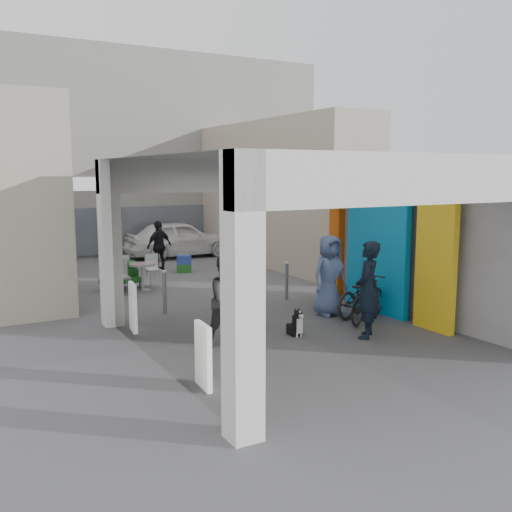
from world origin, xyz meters
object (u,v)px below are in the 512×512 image
bicycle_rear (368,299)px  border_collie (296,325)px  cafe_set (135,278)px  man_elderly (329,275)px  man_with_dog (367,290)px  produce_stand (121,279)px  man_crates (159,246)px  bicycle_front (363,294)px  man_back_turned (227,300)px  white_van (179,239)px

bicycle_rear → border_collie: bearing=67.6°
cafe_set → man_elderly: bearing=-59.0°
man_elderly → man_with_dog: bearing=-106.4°
produce_stand → man_crates: (1.96, 2.36, 0.54)m
bicycle_front → produce_stand: bearing=18.8°
cafe_set → bicycle_rear: bicycle_rear is taller
man_back_turned → man_elderly: man_elderly is taller
produce_stand → border_collie: bearing=-64.1°
border_collie → bicycle_front: size_ratio=0.30×
man_crates → white_van: bearing=-143.7°
cafe_set → bicycle_rear: size_ratio=0.87×
bicycle_rear → man_elderly: bearing=-3.5°
cafe_set → border_collie: (1.44, -6.05, -0.09)m
cafe_set → border_collie: size_ratio=2.61×
man_with_dog → white_van: (0.74, 11.94, -0.26)m
white_van → man_elderly: bearing=177.3°
border_collie → man_with_dog: size_ratio=0.30×
man_crates → bicycle_front: man_crates is taller
produce_stand → bicycle_rear: size_ratio=0.65×
produce_stand → man_elderly: man_elderly is taller
produce_stand → man_back_turned: bearing=-76.8°
man_crates → bicycle_rear: bearing=81.7°
border_collie → bicycle_front: (2.23, 0.67, 0.28)m
cafe_set → bicycle_front: (3.67, -5.38, 0.18)m
white_van → man_with_dog: bearing=175.7°
produce_stand → bicycle_front: (4.02, -5.56, 0.21)m
man_back_turned → man_elderly: size_ratio=0.92×
produce_stand → man_elderly: bearing=-47.2°
border_collie → cafe_set: bearing=104.4°
man_back_turned → white_van: bearing=63.6°
man_elderly → white_van: size_ratio=0.45×
produce_stand → man_back_turned: 6.09m
bicycle_front → bicycle_rear: bearing=133.9°
border_collie → bicycle_rear: bearing=5.7°
man_crates → bicycle_rear: (1.77, -8.43, -0.32)m
man_with_dog → man_elderly: 1.85m
man_back_turned → bicycle_rear: (3.39, -0.02, -0.34)m
man_crates → cafe_set: bearing=37.3°
border_collie → man_elderly: 2.01m
man_with_dog → bicycle_rear: (0.79, 0.92, -0.45)m
border_collie → white_van: white_van is taller
border_collie → man_elderly: man_elderly is taller
border_collie → man_crates: man_crates is taller
man_crates → white_van: man_crates is taller
produce_stand → bicycle_rear: 7.13m
cafe_set → border_collie: cafe_set is taller
man_elderly → man_crates: 7.66m
cafe_set → man_back_turned: bearing=-90.0°
border_collie → man_back_turned: (-1.44, 0.18, 0.62)m
produce_stand → bicycle_front: bicycle_front is taller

